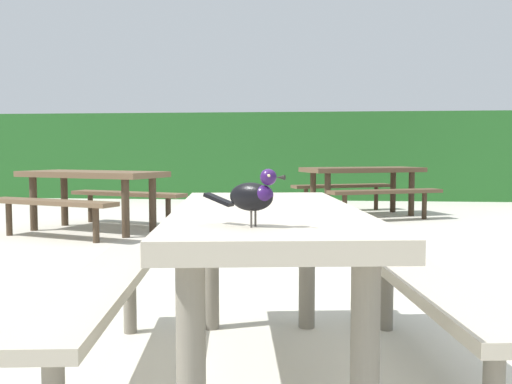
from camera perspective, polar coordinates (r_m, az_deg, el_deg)
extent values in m
cube|color=#235B23|center=(12.36, 5.44, 3.63)|extent=(28.00, 1.87, 1.78)
cube|color=#B2A893|center=(2.40, 1.01, -2.43)|extent=(1.00, 1.89, 0.07)
cylinder|color=slate|center=(1.80, -6.57, -16.79)|extent=(0.09, 0.09, 0.67)
cylinder|color=slate|center=(1.84, 10.90, -16.39)|extent=(0.09, 0.09, 0.67)
cylinder|color=slate|center=(3.15, -4.57, -7.69)|extent=(0.09, 0.09, 0.67)
cylinder|color=slate|center=(3.18, 5.15, -7.61)|extent=(0.09, 0.09, 0.67)
cube|color=#B2A893|center=(2.51, -15.35, -9.00)|extent=(0.51, 1.73, 0.05)
cylinder|color=slate|center=(3.17, -12.59, -10.29)|extent=(0.07, 0.07, 0.39)
cube|color=#B2A893|center=(2.58, 16.88, -8.66)|extent=(0.51, 1.73, 0.05)
cylinder|color=slate|center=(3.23, 13.05, -10.04)|extent=(0.07, 0.07, 0.39)
ellipsoid|color=black|center=(1.78, -0.48, -0.48)|extent=(0.17, 0.12, 0.09)
ellipsoid|color=#2D144C|center=(1.76, 0.70, -0.31)|extent=(0.08, 0.08, 0.06)
sphere|color=#2D144C|center=(1.75, 1.25, 1.51)|extent=(0.05, 0.05, 0.05)
sphere|color=#EAE08C|center=(1.76, 1.87, 1.70)|extent=(0.01, 0.01, 0.01)
sphere|color=#EAE08C|center=(1.72, 1.31, 1.65)|extent=(0.01, 0.01, 0.01)
cone|color=black|center=(1.73, 2.46, 1.48)|extent=(0.03, 0.03, 0.02)
cube|color=black|center=(1.84, -3.78, -0.76)|extent=(0.11, 0.07, 0.04)
cylinder|color=#47423D|center=(1.79, -0.06, -2.63)|extent=(0.01, 0.01, 0.05)
cylinder|color=#47423D|center=(1.77, -0.48, -2.72)|extent=(0.01, 0.01, 0.05)
cube|color=brown|center=(8.83, 10.66, 2.22)|extent=(1.95, 1.41, 0.07)
cylinder|color=#382B1D|center=(8.98, 15.38, -0.19)|extent=(0.09, 0.09, 0.67)
cylinder|color=#382B1D|center=(9.43, 13.63, 0.04)|extent=(0.09, 0.09, 0.67)
cylinder|color=#382B1D|center=(8.30, 7.21, -0.41)|extent=(0.09, 0.09, 0.67)
cylinder|color=#382B1D|center=(8.79, 5.76, -0.15)|extent=(0.09, 0.09, 0.67)
cube|color=brown|center=(8.24, 12.92, 0.04)|extent=(1.68, 0.93, 0.05)
cylinder|color=#382B1D|center=(8.60, 16.59, -1.33)|extent=(0.07, 0.07, 0.39)
cylinder|color=#382B1D|center=(7.95, 8.91, -1.63)|extent=(0.07, 0.07, 0.39)
cube|color=brown|center=(9.47, 8.64, 0.61)|extent=(1.68, 0.93, 0.05)
cylinder|color=#382B1D|center=(9.78, 12.00, -0.62)|extent=(0.07, 0.07, 0.39)
cylinder|color=#382B1D|center=(9.22, 5.04, -0.82)|extent=(0.07, 0.07, 0.39)
cube|color=brown|center=(7.23, -16.19, 1.74)|extent=(1.95, 1.30, 0.07)
cylinder|color=#423324|center=(6.61, -13.01, -1.62)|extent=(0.09, 0.09, 0.67)
cylinder|color=#423324|center=(7.04, -10.37, -1.24)|extent=(0.09, 0.09, 0.67)
cylinder|color=#423324|center=(7.55, -21.50, -1.10)|extent=(0.09, 0.09, 0.67)
cylinder|color=#423324|center=(7.92, -18.73, -0.80)|extent=(0.09, 0.09, 0.67)
cube|color=brown|center=(6.74, -20.02, -0.97)|extent=(1.71, 0.82, 0.05)
cylinder|color=#423324|center=(6.33, -15.82, -3.19)|extent=(0.07, 0.07, 0.39)
cylinder|color=#423324|center=(7.22, -23.61, -2.50)|extent=(0.07, 0.07, 0.39)
cube|color=brown|center=(7.79, -12.79, -0.18)|extent=(1.71, 0.82, 0.05)
cylinder|color=#423324|center=(7.44, -8.83, -2.02)|extent=(0.07, 0.07, 0.39)
cylinder|color=#423324|center=(8.22, -16.33, -1.57)|extent=(0.07, 0.07, 0.39)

